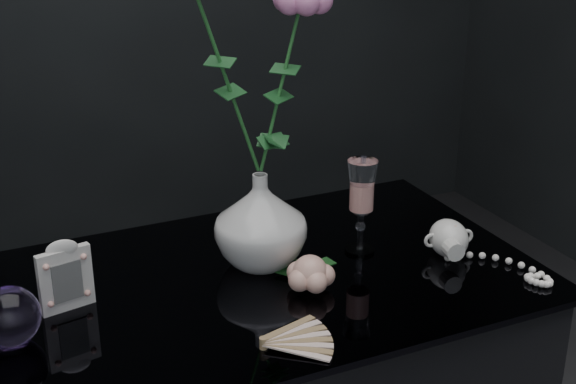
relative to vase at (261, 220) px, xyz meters
name	(u,v)px	position (x,y,z in m)	size (l,w,h in m)	color
vase	(261,220)	(0.00, 0.00, 0.00)	(0.16, 0.16, 0.17)	silver
wine_glass	(361,207)	(0.18, -0.03, 0.00)	(0.05, 0.05, 0.18)	white
picture_frame	(65,275)	(-0.34, -0.01, -0.02)	(0.09, 0.07, 0.12)	silver
paperweight	(10,316)	(-0.43, -0.08, -0.04)	(0.09, 0.09, 0.09)	#9D7AC6
paper_fan	(263,342)	(-0.10, -0.25, -0.07)	(0.20, 0.16, 0.02)	beige
loose_rose	(310,273)	(0.04, -0.12, -0.05)	(0.14, 0.18, 0.06)	#E1A491
pearl_jar	(449,237)	(0.32, -0.11, -0.05)	(0.23, 0.24, 0.07)	silver
roses	(253,61)	(-0.01, 0.00, 0.28)	(0.27, 0.11, 0.41)	#FFAD9E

